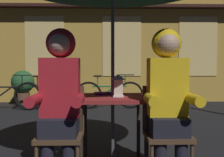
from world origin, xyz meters
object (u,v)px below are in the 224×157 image
lantern (118,85)px  potted_plant (23,85)px  person_right_hooded (168,90)px  cafe_table (113,106)px  chair_right (166,128)px  bicycle_third (109,94)px  person_left_hooded (60,90)px  bicycle_second (49,95)px  chair_left (61,128)px  book (103,93)px  bicycle_nearest (6,95)px

lantern → potted_plant: 5.06m
person_right_hooded → cafe_table: bearing=138.4°
cafe_table → lantern: (0.06, -0.05, 0.22)m
chair_right → bicycle_third: size_ratio=0.52×
person_left_hooded → bicycle_second: (-0.95, 4.23, -0.50)m
chair_left → bicycle_second: chair_left is taller
cafe_table → person_left_hooded: size_ratio=0.53×
bicycle_second → book: 3.86m
person_left_hooded → bicycle_third: size_ratio=0.83×
bicycle_nearest → potted_plant: size_ratio=1.82×
person_left_hooded → bicycle_nearest: person_left_hooded is taller
lantern → chair_left: lantern is taller
lantern → person_right_hooded: person_right_hooded is taller
lantern → potted_plant: lantern is taller
person_right_hooded → bicycle_second: 4.66m
person_left_hooded → bicycle_second: person_left_hooded is taller
cafe_table → person_right_hooded: person_right_hooded is taller
cafe_table → person_right_hooded: (0.48, -0.43, 0.21)m
cafe_table → chair_left: (-0.48, -0.37, -0.15)m
bicycle_second → chair_right: bearing=-65.4°
bicycle_nearest → bicycle_second: (0.99, 0.07, 0.00)m
chair_left → cafe_table: bearing=37.5°
lantern → person_right_hooded: 0.57m
book → bicycle_third: bearing=80.7°
cafe_table → person_left_hooded: (-0.48, -0.43, 0.21)m
person_left_hooded → bicycle_third: (0.50, 4.31, -0.50)m
lantern → book: (-0.15, 0.25, -0.11)m
person_left_hooded → book: 0.74m
lantern → bicycle_third: lantern is taller
cafe_table → bicycle_second: bearing=110.6°
person_left_hooded → bicycle_nearest: bearing=115.0°
bicycle_third → book: (-0.12, -3.69, 0.41)m
chair_right → potted_plant: potted_plant is taller
person_right_hooded → book: 0.86m
person_right_hooded → bicycle_nearest: 5.09m
bicycle_third → lantern: bearing=-89.5°
bicycle_nearest → bicycle_second: same height
book → bicycle_second: bearing=102.9°
chair_left → chair_right: size_ratio=1.00×
chair_left → bicycle_nearest: size_ratio=0.52×
lantern → chair_left: bearing=-149.0°
chair_right → person_right_hooded: (0.00, -0.06, 0.36)m
chair_right → bicycle_nearest: bearing=125.3°
bicycle_second → potted_plant: 1.06m
person_left_hooded → potted_plant: 5.20m
chair_right → bicycle_second: (-1.91, 4.17, -0.14)m
bicycle_third → bicycle_second: bearing=-176.7°
book → bicycle_nearest: bearing=116.0°
potted_plant → chair_left: bearing=-70.0°
chair_right → bicycle_third: (-0.46, 4.25, -0.14)m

